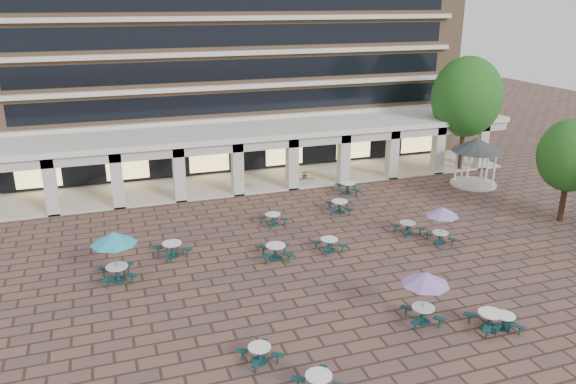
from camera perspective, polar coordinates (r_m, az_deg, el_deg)
The scene contains 22 objects.
ground at distance 31.33m, azimuth 4.21°, elevation -6.93°, with size 120.00×120.00×0.00m, color brown.
apartment_building at distance 52.56m, azimuth -6.74°, elevation 17.72°, with size 40.00×15.50×25.20m.
retail_arcade at distance 43.51m, azimuth -3.25°, elevation 4.78°, with size 42.00×6.60×4.40m.
picnic_table_0 at distance 23.15m, azimuth -2.91°, elevation -15.98°, with size 1.84×1.84×0.70m.
picnic_table_1 at distance 21.65m, azimuth 3.12°, elevation -18.71°, with size 1.93×1.93×0.75m.
picnic_table_2 at distance 26.82m, azimuth 21.12°, elevation -12.08°, with size 1.81×1.81×0.68m.
picnic_table_3 at distance 26.56m, azimuth 19.83°, elevation -12.04°, with size 1.83×1.83×0.81m.
picnic_table_4 at distance 29.44m, azimuth -17.27°, elevation -4.68°, with size 2.33×2.33×2.69m.
picnic_table_5 at distance 32.27m, azimuth 4.20°, elevation -5.25°, with size 1.87×1.87×0.75m.
picnic_table_6 at distance 25.44m, azimuth 13.82°, elevation -8.70°, with size 2.13×2.13×2.46m.
picnic_table_7 at distance 35.26m, azimuth 12.06°, elevation -3.48°, with size 1.81×1.81×0.74m.
picnic_table_8 at distance 31.22m, azimuth -1.26°, elevation -5.96°, with size 2.07×2.07×0.83m.
picnic_table_9 at distance 35.84m, azimuth -1.54°, elevation -2.67°, with size 1.93×1.93×0.73m.
picnic_table_10 at distance 37.99m, azimuth 5.26°, elevation -1.37°, with size 2.19×2.19×0.83m.
picnic_table_11 at distance 33.79m, azimuth 15.41°, elevation -2.06°, with size 1.96×1.96×2.27m.
picnic_table_12 at distance 32.18m, azimuth -11.69°, elevation -5.61°, with size 2.16×2.16×0.82m.
picnic_table_13 at distance 41.76m, azimuth 6.09°, elevation 0.51°, with size 2.22×2.22×0.83m.
gazebo at distance 45.22m, azimuth 18.64°, elevation 4.04°, with size 3.94×3.94×3.67m.
tree_east_a at distance 39.43m, azimuth 26.77°, elevation 3.32°, with size 4.04×4.04×6.72m.
tree_east_c at distance 48.29m, azimuth 17.70°, elevation 9.19°, with size 5.66×5.66×9.44m.
planter_left at distance 42.06m, azimuth -4.68°, elevation 0.62°, with size 1.50×0.66×1.19m.
planter_right at distance 43.47m, azimuth 1.74°, elevation 1.30°, with size 1.50×0.68×1.19m.
Camera 1 is at (-11.17, -25.88, 13.69)m, focal length 35.00 mm.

